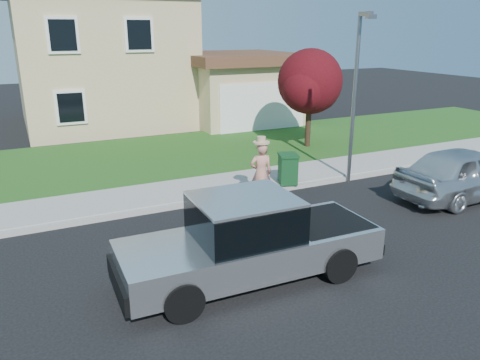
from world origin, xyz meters
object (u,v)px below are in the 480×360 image
object	(u,v)px
ornamental_tree	(311,85)
sedan	(466,173)
pickup_truck	(249,241)
trash_bin	(288,168)
street_lamp	(356,90)
woman	(261,172)

from	to	relation	value
ornamental_tree	sedan	bearing A→B (deg)	-83.80
pickup_truck	trash_bin	bearing A→B (deg)	52.50
sedan	trash_bin	size ratio (longest dim) A/B	4.80
sedan	street_lamp	xyz separation A→B (m)	(-2.14, 2.69, 2.25)
street_lamp	pickup_truck	bearing A→B (deg)	-140.25
trash_bin	woman	bearing A→B (deg)	-129.81
sedan	ornamental_tree	world-z (taller)	ornamental_tree
sedan	street_lamp	bearing A→B (deg)	37.64
trash_bin	street_lamp	size ratio (longest dim) A/B	0.18
trash_bin	pickup_truck	bearing A→B (deg)	-109.10
pickup_truck	street_lamp	world-z (taller)	street_lamp
woman	street_lamp	bearing A→B (deg)	-158.61
pickup_truck	street_lamp	distance (m)	7.49
woman	trash_bin	distance (m)	1.68
woman	ornamental_tree	xyz separation A→B (m)	(4.92, 4.94, 1.74)
pickup_truck	sedan	world-z (taller)	pickup_truck
woman	street_lamp	world-z (taller)	street_lamp
street_lamp	sedan	bearing A→B (deg)	-47.27
woman	sedan	size ratio (longest dim) A/B	0.43
street_lamp	trash_bin	bearing A→B (deg)	173.33
woman	ornamental_tree	size ratio (longest dim) A/B	0.49
sedan	trash_bin	distance (m)	5.28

